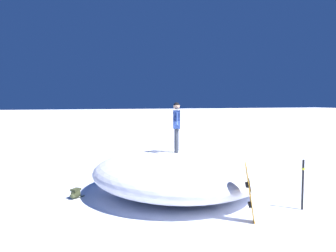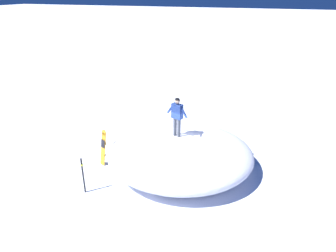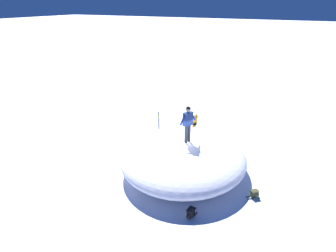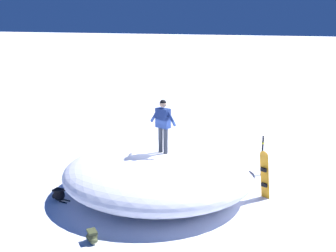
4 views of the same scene
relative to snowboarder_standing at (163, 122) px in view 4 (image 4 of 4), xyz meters
name	(u,v)px [view 4 (image 4 of 4)]	position (x,y,z in m)	size (l,w,h in m)	color
ground	(162,188)	(-0.58, -0.25, -2.43)	(240.00, 240.00, 0.00)	white
snow_mound	(159,173)	(-0.09, -0.19, -1.71)	(6.03, 5.63, 1.45)	white
snowboarder_standing	(163,122)	(0.00, 0.00, 0.00)	(0.41, 0.98, 1.66)	#333842
snowboard_primary_upright	(264,174)	(-0.86, 3.01, -1.61)	(0.37, 0.38, 1.60)	orange
backpack_near	(59,195)	(1.44, -2.91, -2.24)	(0.33, 0.60, 0.37)	black
backpack_far	(92,236)	(3.24, -0.67, -2.27)	(0.52, 0.52, 0.32)	#383D23
trail_marker_pole	(262,155)	(-2.90, 2.66, -1.66)	(0.10, 0.10, 1.46)	black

